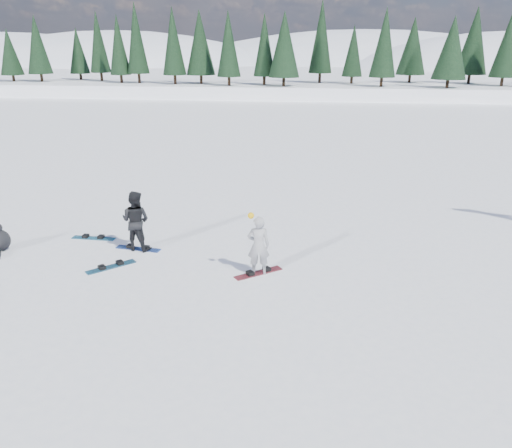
{
  "coord_description": "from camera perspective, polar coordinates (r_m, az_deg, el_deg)",
  "views": [
    {
      "loc": [
        4.0,
        -12.07,
        6.28
      ],
      "look_at": [
        2.22,
        2.19,
        1.1
      ],
      "focal_mm": 35.0,
      "sensor_mm": 36.0,
      "label": 1
    }
  ],
  "objects": [
    {
      "name": "ground",
      "position": [
        14.18,
        -10.12,
        -6.79
      ],
      "size": [
        420.0,
        420.0,
        0.0
      ],
      "primitive_type": "plane",
      "color": "white",
      "rests_on": "ground"
    },
    {
      "name": "alpine_backdrop",
      "position": [
        202.86,
        2.71,
        14.07
      ],
      "size": [
        412.5,
        227.0,
        53.2
      ],
      "color": "white",
      "rests_on": "ground"
    },
    {
      "name": "snowboarder_woman",
      "position": [
        14.22,
        0.28,
        -2.44
      ],
      "size": [
        0.69,
        0.51,
        1.91
      ],
      "rotation": [
        0.0,
        0.0,
        3.28
      ],
      "color": "#A2A1A6",
      "rests_on": "ground"
    },
    {
      "name": "snowboarder_man",
      "position": [
        16.37,
        -13.58,
        0.36
      ],
      "size": [
        1.07,
        0.9,
        1.96
      ],
      "primitive_type": "imported",
      "rotation": [
        0.0,
        0.0,
        2.96
      ],
      "color": "black",
      "rests_on": "ground"
    },
    {
      "name": "snowboard_woman",
      "position": [
        14.58,
        0.28,
        -5.62
      ],
      "size": [
        1.36,
        1.14,
        0.03
      ],
      "primitive_type": "cube",
      "rotation": [
        0.0,
        0.0,
        0.66
      ],
      "color": "maroon",
      "rests_on": "ground"
    },
    {
      "name": "snowboard_man",
      "position": [
        16.7,
        -13.32,
        -2.76
      ],
      "size": [
        1.52,
        0.48,
        0.03
      ],
      "primitive_type": "cube",
      "rotation": [
        0.0,
        0.0,
        -0.13
      ],
      "color": "#1D41A0",
      "rests_on": "ground"
    },
    {
      "name": "snowboard_loose_c",
      "position": [
        18.01,
        -18.08,
        -1.55
      ],
      "size": [
        1.51,
        0.33,
        0.03
      ],
      "primitive_type": "cube",
      "rotation": [
        0.0,
        0.0,
        -0.03
      ],
      "color": "teal",
      "rests_on": "ground"
    },
    {
      "name": "snowboard_loose_a",
      "position": [
        15.58,
        -16.23,
        -4.72
      ],
      "size": [
        1.26,
        1.25,
        0.03
      ],
      "primitive_type": "cube",
      "rotation": [
        0.0,
        0.0,
        0.78
      ],
      "color": "#155678",
      "rests_on": "ground"
    }
  ]
}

